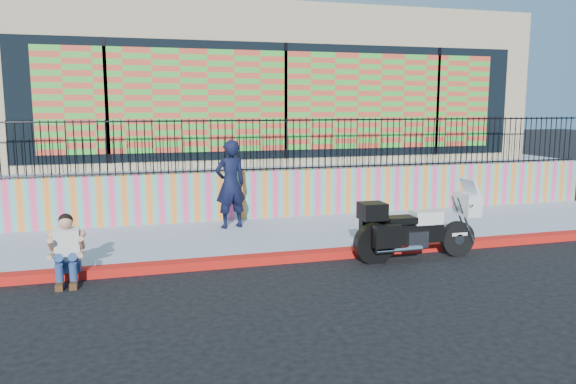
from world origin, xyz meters
name	(u,v)px	position (x,y,z in m)	size (l,w,h in m)	color
ground	(347,257)	(0.00, 0.00, 0.00)	(90.00, 90.00, 0.00)	black
red_curb	(347,253)	(0.00, 0.00, 0.07)	(16.00, 0.30, 0.15)	#B21C0C
sidewalk	(317,233)	(0.00, 1.65, 0.07)	(16.00, 3.00, 0.15)	#8A92A6
mural_wall	(296,193)	(0.00, 3.25, 0.70)	(16.00, 0.20, 1.10)	#FC4277
metal_fence	(296,144)	(0.00, 3.25, 1.85)	(15.80, 0.04, 1.20)	black
elevated_platform	(250,172)	(0.00, 8.35, 0.62)	(16.00, 10.00, 1.25)	#8A92A6
storefront_building	(251,89)	(0.00, 8.13, 3.25)	(14.00, 8.06, 4.00)	tan
police_motorcycle	(415,227)	(1.10, -0.50, 0.60)	(2.31, 0.76, 1.44)	black
police_officer	(230,184)	(-1.71, 2.38, 1.09)	(0.69, 0.45, 1.88)	black
seated_man	(67,256)	(-4.76, -0.26, 0.45)	(0.54, 0.71, 1.06)	navy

